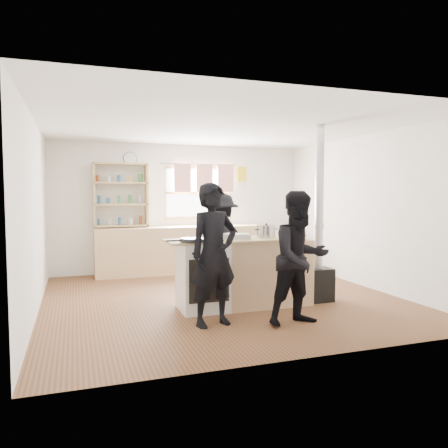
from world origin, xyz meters
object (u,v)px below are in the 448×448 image
(person_far, at_px, (220,242))
(person_near_right, at_px, (300,258))
(stockpot_counter, at_px, (266,231))
(person_near_left, at_px, (214,255))
(cooking_island, at_px, (244,272))
(stockpot_stove, at_px, (214,233))
(skillet_greens, at_px, (193,240))
(flue_heater, at_px, (318,255))
(roast_tray, at_px, (236,236))
(thermos, at_px, (218,218))
(bread_board, at_px, (295,233))

(person_far, bearing_deg, person_near_right, 82.78)
(stockpot_counter, xyz_separation_m, person_near_left, (-0.98, -0.70, -0.19))
(cooking_island, xyz_separation_m, stockpot_stove, (-0.37, 0.17, 0.54))
(skillet_greens, relative_size, person_near_right, 0.22)
(skillet_greens, relative_size, flue_heater, 0.14)
(cooking_island, distance_m, person_far, 1.06)
(roast_tray, bearing_deg, person_near_right, -64.82)
(thermos, bearing_deg, stockpot_counter, -94.12)
(stockpot_stove, height_order, flue_heater, flue_heater)
(bread_board, bearing_deg, skillet_greens, -172.19)
(thermos, distance_m, stockpot_stove, 2.76)
(roast_tray, xyz_separation_m, stockpot_stove, (-0.25, 0.20, 0.03))
(roast_tray, bearing_deg, thermos, 76.77)
(skillet_greens, height_order, stockpot_counter, stockpot_counter)
(flue_heater, height_order, person_far, flue_heater)
(roast_tray, relative_size, bread_board, 1.21)
(stockpot_stove, height_order, person_near_left, person_near_left)
(skillet_greens, distance_m, person_near_left, 0.51)
(flue_heater, bearing_deg, roast_tray, 179.48)
(bread_board, bearing_deg, thermos, 94.81)
(bread_board, bearing_deg, person_far, 127.55)
(stockpot_stove, bearing_deg, person_near_left, -108.17)
(cooking_island, relative_size, roast_tray, 4.96)
(bread_board, relative_size, person_near_right, 0.21)
(person_near_right, bearing_deg, flue_heater, 42.13)
(thermos, height_order, flue_heater, flue_heater)
(stockpot_stove, distance_m, person_near_left, 0.91)
(bread_board, distance_m, flue_heater, 0.49)
(person_far, bearing_deg, roast_tray, 67.03)
(stockpot_stove, bearing_deg, skillet_greens, -137.38)
(skillet_greens, height_order, flue_heater, flue_heater)
(person_near_left, distance_m, person_near_right, 1.01)
(person_near_right, bearing_deg, person_far, 92.31)
(bread_board, distance_m, person_near_right, 1.10)
(cooking_island, xyz_separation_m, flue_heater, (1.12, -0.04, 0.19))
(cooking_island, xyz_separation_m, stockpot_counter, (0.33, 0.02, 0.55))
(thermos, bearing_deg, stockpot_stove, -109.16)
(skillet_greens, bearing_deg, flue_heater, 4.78)
(stockpot_stove, xyz_separation_m, person_near_left, (-0.28, -0.85, -0.17))
(skillet_greens, distance_m, person_near_right, 1.35)
(roast_tray, height_order, stockpot_counter, stockpot_counter)
(bread_board, height_order, person_near_left, person_near_left)
(person_far, bearing_deg, skillet_greens, 41.34)
(skillet_greens, distance_m, person_far, 1.45)
(flue_heater, distance_m, person_far, 1.55)
(person_near_left, bearing_deg, person_far, 55.78)
(thermos, height_order, person_far, person_far)
(thermos, xyz_separation_m, roast_tray, (-0.66, -2.80, -0.09))
(cooking_island, bearing_deg, roast_tray, -166.09)
(stockpot_counter, xyz_separation_m, bread_board, (0.43, -0.01, -0.04))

